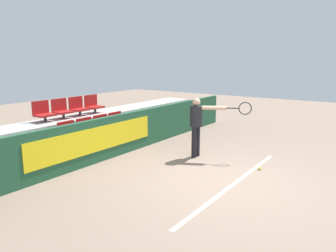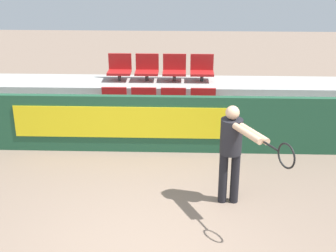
{
  "view_description": "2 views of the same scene",
  "coord_description": "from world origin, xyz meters",
  "views": [
    {
      "loc": [
        -5.96,
        -2.77,
        2.5
      ],
      "look_at": [
        0.68,
        1.84,
        0.83
      ],
      "focal_mm": 35.0,
      "sensor_mm": 36.0,
      "label": 1
    },
    {
      "loc": [
        0.48,
        -4.83,
        3.71
      ],
      "look_at": [
        0.25,
        2.06,
        0.91
      ],
      "focal_mm": 50.0,
      "sensor_mm": 36.0,
      "label": 2
    }
  ],
  "objects": [
    {
      "name": "barrier_wall",
      "position": [
        -0.02,
        3.06,
        0.54
      ],
      "size": [
        11.41,
        0.14,
        1.08
      ],
      "color": "#1E4C33",
      "rests_on": "ground"
    },
    {
      "name": "bleacher_tier_front",
      "position": [
        0.0,
        3.64,
        0.22
      ],
      "size": [
        11.01,
        0.99,
        0.44
      ],
      "color": "#9E9E99",
      "rests_on": "ground"
    },
    {
      "name": "bleacher_tier_middle",
      "position": [
        0.0,
        4.63,
        0.44
      ],
      "size": [
        11.01,
        0.99,
        0.88
      ],
      "color": "#9E9E99",
      "rests_on": "ground"
    },
    {
      "name": "stadium_chair_0",
      "position": [
        -0.87,
        3.75,
        0.69
      ],
      "size": [
        0.49,
        0.38,
        0.54
      ],
      "color": "#333333",
      "rests_on": "bleacher_tier_front"
    },
    {
      "name": "stadium_chair_1",
      "position": [
        -0.29,
        3.75,
        0.69
      ],
      "size": [
        0.49,
        0.38,
        0.54
      ],
      "color": "#333333",
      "rests_on": "bleacher_tier_front"
    },
    {
      "name": "stadium_chair_2",
      "position": [
        0.29,
        3.75,
        0.69
      ],
      "size": [
        0.49,
        0.38,
        0.54
      ],
      "color": "#333333",
      "rests_on": "bleacher_tier_front"
    },
    {
      "name": "stadium_chair_3",
      "position": [
        0.87,
        3.75,
        0.69
      ],
      "size": [
        0.49,
        0.38,
        0.54
      ],
      "color": "#333333",
      "rests_on": "bleacher_tier_front"
    },
    {
      "name": "stadium_chair_4",
      "position": [
        -0.87,
        4.75,
        1.13
      ],
      "size": [
        0.49,
        0.38,
        0.54
      ],
      "color": "#333333",
      "rests_on": "bleacher_tier_middle"
    },
    {
      "name": "stadium_chair_5",
      "position": [
        -0.29,
        4.75,
        1.13
      ],
      "size": [
        0.49,
        0.38,
        0.54
      ],
      "color": "#333333",
      "rests_on": "bleacher_tier_middle"
    },
    {
      "name": "stadium_chair_6",
      "position": [
        0.29,
        4.75,
        1.13
      ],
      "size": [
        0.49,
        0.38,
        0.54
      ],
      "color": "#333333",
      "rests_on": "bleacher_tier_middle"
    },
    {
      "name": "stadium_chair_7",
      "position": [
        0.87,
        4.75,
        1.13
      ],
      "size": [
        0.49,
        0.38,
        0.54
      ],
      "color": "#333333",
      "rests_on": "bleacher_tier_middle"
    },
    {
      "name": "tennis_player",
      "position": [
        1.21,
        1.24,
        0.94
      ],
      "size": [
        0.79,
        1.39,
        1.53
      ],
      "rotation": [
        0.0,
        0.0,
        0.47
      ],
      "color": "black",
      "rests_on": "ground"
    }
  ]
}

